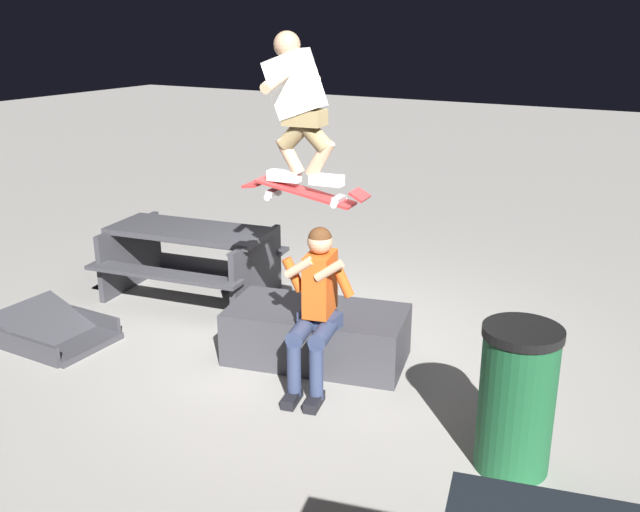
{
  "coord_description": "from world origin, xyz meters",
  "views": [
    {
      "loc": [
        -2.92,
        4.99,
        2.83
      ],
      "look_at": [
        -0.35,
        0.42,
        1.07
      ],
      "focal_mm": 39.73,
      "sensor_mm": 36.0,
      "label": 1
    }
  ],
  "objects_px": {
    "person_sitting_on_ledge": "(316,302)",
    "picnic_table_back": "(191,251)",
    "kicker_ramp": "(56,335)",
    "trash_bin": "(517,399)",
    "ledge_box_main": "(317,334)",
    "skateboard": "(305,192)",
    "skater_airborne": "(298,102)"
  },
  "relations": [
    {
      "from": "person_sitting_on_ledge",
      "to": "kicker_ramp",
      "type": "xyz_separation_m",
      "value": [
        2.49,
        0.48,
        -0.66
      ]
    },
    {
      "from": "person_sitting_on_ledge",
      "to": "kicker_ramp",
      "type": "distance_m",
      "value": 2.62
    },
    {
      "from": "skateboard",
      "to": "kicker_ramp",
      "type": "xyz_separation_m",
      "value": [
        2.32,
        0.61,
        -1.49
      ]
    },
    {
      "from": "trash_bin",
      "to": "picnic_table_back",
      "type": "bearing_deg",
      "value": -20.16
    },
    {
      "from": "picnic_table_back",
      "to": "ledge_box_main",
      "type": "bearing_deg",
      "value": 160.78
    },
    {
      "from": "ledge_box_main",
      "to": "trash_bin",
      "type": "distance_m",
      "value": 2.05
    },
    {
      "from": "skateboard",
      "to": "skater_airborne",
      "type": "bearing_deg",
      "value": 5.62
    },
    {
      "from": "person_sitting_on_ledge",
      "to": "kicker_ramp",
      "type": "relative_size",
      "value": 1.32
    },
    {
      "from": "trash_bin",
      "to": "person_sitting_on_ledge",
      "type": "bearing_deg",
      "value": -11.47
    },
    {
      "from": "picnic_table_back",
      "to": "trash_bin",
      "type": "height_order",
      "value": "trash_bin"
    },
    {
      "from": "person_sitting_on_ledge",
      "to": "picnic_table_back",
      "type": "height_order",
      "value": "person_sitting_on_ledge"
    },
    {
      "from": "person_sitting_on_ledge",
      "to": "skateboard",
      "type": "bearing_deg",
      "value": -37.46
    },
    {
      "from": "person_sitting_on_ledge",
      "to": "skateboard",
      "type": "height_order",
      "value": "skateboard"
    },
    {
      "from": "person_sitting_on_ledge",
      "to": "picnic_table_back",
      "type": "distance_m",
      "value": 2.39
    },
    {
      "from": "ledge_box_main",
      "to": "picnic_table_back",
      "type": "distance_m",
      "value": 2.05
    },
    {
      "from": "skater_airborne",
      "to": "trash_bin",
      "type": "height_order",
      "value": "skater_airborne"
    },
    {
      "from": "kicker_ramp",
      "to": "picnic_table_back",
      "type": "height_order",
      "value": "picnic_table_back"
    },
    {
      "from": "ledge_box_main",
      "to": "person_sitting_on_ledge",
      "type": "xyz_separation_m",
      "value": [
        -0.22,
        0.39,
        0.49
      ]
    },
    {
      "from": "kicker_ramp",
      "to": "skater_airborne",
      "type": "bearing_deg",
      "value": -165.09
    },
    {
      "from": "kicker_ramp",
      "to": "person_sitting_on_ledge",
      "type": "bearing_deg",
      "value": -169.12
    },
    {
      "from": "trash_bin",
      "to": "skateboard",
      "type": "bearing_deg",
      "value": -14.28
    },
    {
      "from": "picnic_table_back",
      "to": "trash_bin",
      "type": "distance_m",
      "value": 4.06
    },
    {
      "from": "skater_airborne",
      "to": "picnic_table_back",
      "type": "relative_size",
      "value": 0.6
    },
    {
      "from": "person_sitting_on_ledge",
      "to": "skateboard",
      "type": "distance_m",
      "value": 0.86
    },
    {
      "from": "skateboard",
      "to": "kicker_ramp",
      "type": "height_order",
      "value": "skateboard"
    },
    {
      "from": "kicker_ramp",
      "to": "trash_bin",
      "type": "relative_size",
      "value": 0.98
    },
    {
      "from": "ledge_box_main",
      "to": "kicker_ramp",
      "type": "distance_m",
      "value": 2.44
    },
    {
      "from": "skateboard",
      "to": "trash_bin",
      "type": "xyz_separation_m",
      "value": [
        -1.85,
        0.47,
        -1.05
      ]
    },
    {
      "from": "skateboard",
      "to": "trash_bin",
      "type": "height_order",
      "value": "skateboard"
    },
    {
      "from": "person_sitting_on_ledge",
      "to": "ledge_box_main",
      "type": "bearing_deg",
      "value": -61.0
    },
    {
      "from": "ledge_box_main",
      "to": "person_sitting_on_ledge",
      "type": "relative_size",
      "value": 1.17
    },
    {
      "from": "person_sitting_on_ledge",
      "to": "kicker_ramp",
      "type": "height_order",
      "value": "person_sitting_on_ledge"
    }
  ]
}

